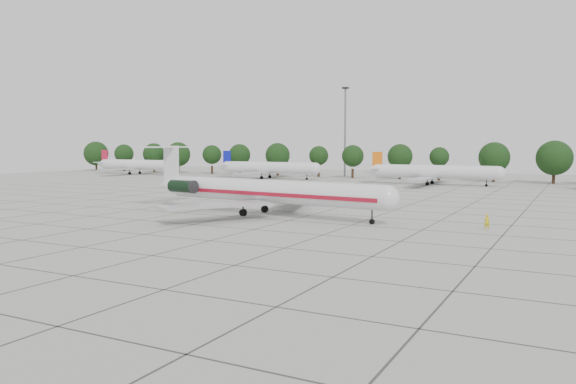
% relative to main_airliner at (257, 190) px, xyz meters
% --- Properties ---
extents(ground, '(260.00, 260.00, 0.00)m').
position_rel_main_airliner_xyz_m(ground, '(6.35, -3.40, -3.13)').
color(ground, '#A6A69F').
rests_on(ground, ground).
extents(apron_joints, '(170.00, 170.00, 0.02)m').
position_rel_main_airliner_xyz_m(apron_joints, '(6.35, 11.60, -3.13)').
color(apron_joints, '#383838').
rests_on(apron_joints, ground).
extents(main_airliner, '(37.79, 29.58, 8.88)m').
position_rel_main_airliner_xyz_m(main_airliner, '(0.00, 0.00, 0.00)').
color(main_airliner, silver).
rests_on(main_airliner, ground).
extents(ground_crew, '(0.71, 0.59, 1.66)m').
position_rel_main_airliner_xyz_m(ground_crew, '(28.32, 0.13, -2.31)').
color(ground_crew, '#D9C30C').
rests_on(ground_crew, ground).
extents(bg_airliner_a, '(28.24, 27.20, 7.40)m').
position_rel_main_airliner_xyz_m(bg_airliner_a, '(-83.66, 67.99, -0.22)').
color(bg_airliner_a, silver).
rests_on(bg_airliner_a, ground).
extents(bg_airliner_b, '(28.24, 27.20, 7.40)m').
position_rel_main_airliner_xyz_m(bg_airliner_b, '(-37.22, 67.92, -0.22)').
color(bg_airliner_b, silver).
rests_on(bg_airliner_b, ground).
extents(bg_airliner_c, '(28.24, 27.20, 7.40)m').
position_rel_main_airliner_xyz_m(bg_airliner_c, '(7.47, 64.62, -0.22)').
color(bg_airliner_c, silver).
rests_on(bg_airliner_c, ground).
extents(tree_line, '(249.86, 8.44, 10.22)m').
position_rel_main_airliner_xyz_m(tree_line, '(-5.33, 81.60, 2.85)').
color(tree_line, '#332114').
rests_on(tree_line, ground).
extents(floodlight_mast, '(1.60, 1.60, 25.45)m').
position_rel_main_airliner_xyz_m(floodlight_mast, '(-23.65, 88.60, 11.15)').
color(floodlight_mast, slate).
rests_on(floodlight_mast, ground).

